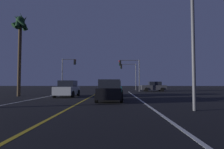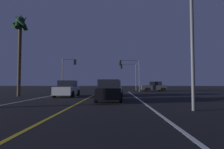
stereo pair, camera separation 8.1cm
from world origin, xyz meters
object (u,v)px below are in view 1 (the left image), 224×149
object	(u,v)px
car_ahead_far	(113,88)
street_lamp_right_near	(182,6)
car_lead_same_lane	(110,91)
traffic_light_near_right	(129,68)
traffic_light_near_left	(69,68)
traffic_light_far_right	(128,71)
car_crossing_side	(154,87)
car_oncoming	(67,89)
palm_tree_left_mid	(20,30)

from	to	relation	value
car_ahead_far	street_lamp_right_near	distance (m)	13.00
car_lead_same_lane	traffic_light_near_right	size ratio (longest dim) A/B	0.80
car_lead_same_lane	traffic_light_near_left	xyz separation A→B (m)	(-7.58, 16.67, 3.25)
car_ahead_far	traffic_light_near_left	world-z (taller)	traffic_light_near_left
traffic_light_near_right	traffic_light_far_right	xyz separation A→B (m)	(0.15, 5.50, -0.09)
car_crossing_side	street_lamp_right_near	distance (m)	23.98
car_ahead_far	street_lamp_right_near	size ratio (longest dim) A/B	0.49
car_oncoming	car_crossing_side	distance (m)	17.92
traffic_light_near_right	palm_tree_left_mid	distance (m)	17.46
car_ahead_far	traffic_light_far_right	bearing A→B (deg)	-9.70
traffic_light_near_left	street_lamp_right_near	bearing A→B (deg)	-61.84
car_lead_same_lane	car_crossing_side	distance (m)	19.66
car_ahead_far	traffic_light_near_right	distance (m)	10.94
car_lead_same_lane	street_lamp_right_near	bearing A→B (deg)	-141.21
car_lead_same_lane	traffic_light_near_right	distance (m)	17.19
traffic_light_far_right	palm_tree_left_mid	world-z (taller)	palm_tree_left_mid
traffic_light_near_right	street_lamp_right_near	distance (m)	21.75
car_crossing_side	car_lead_same_lane	bearing A→B (deg)	68.73
traffic_light_near_right	traffic_light_far_right	size ratio (longest dim) A/B	1.02
car_crossing_side	car_ahead_far	bearing A→B (deg)	59.61
palm_tree_left_mid	car_crossing_side	bearing A→B (deg)	37.11
car_ahead_far	car_crossing_side	size ratio (longest dim) A/B	1.00
car_lead_same_lane	traffic_light_far_right	xyz separation A→B (m)	(2.89, 22.17, 3.09)
car_crossing_side	palm_tree_left_mid	size ratio (longest dim) A/B	0.47
traffic_light_near_right	car_ahead_far	bearing A→B (deg)	76.06
car_oncoming	traffic_light_near_left	distance (m)	12.66
car_oncoming	car_crossing_side	world-z (taller)	same
car_lead_same_lane	car_oncoming	bearing A→B (deg)	44.00
traffic_light_near_left	traffic_light_far_right	xyz separation A→B (m)	(10.47, 5.50, -0.16)
traffic_light_far_right	street_lamp_right_near	distance (m)	27.23
car_ahead_far	traffic_light_far_right	distance (m)	16.18
street_lamp_right_near	traffic_light_far_right	bearing A→B (deg)	-87.62
car_lead_same_lane	car_oncoming	world-z (taller)	same
car_oncoming	traffic_light_near_right	world-z (taller)	traffic_light_near_right
traffic_light_near_left	car_ahead_far	bearing A→B (deg)	-52.50
palm_tree_left_mid	traffic_light_near_right	bearing A→B (deg)	41.59
car_ahead_far	car_lead_same_lane	xyz separation A→B (m)	(-0.21, -6.52, 0.00)
traffic_light_far_right	palm_tree_left_mid	distance (m)	21.57
traffic_light_far_right	palm_tree_left_mid	xyz separation A→B (m)	(-12.98, -16.89, 3.37)
car_ahead_far	street_lamp_right_near	world-z (taller)	street_lamp_right_near
car_crossing_side	street_lamp_right_near	xyz separation A→B (m)	(-3.12, -23.31, 4.70)
traffic_light_near_left	traffic_light_far_right	world-z (taller)	traffic_light_near_left
car_lead_same_lane	traffic_light_near_left	bearing A→B (deg)	24.46
traffic_light_near_right	car_crossing_side	bearing A→B (deg)	-159.44
car_oncoming	traffic_light_far_right	distance (m)	19.18
traffic_light_near_right	street_lamp_right_near	size ratio (longest dim) A/B	0.61
car_lead_same_lane	car_oncoming	xyz separation A→B (m)	(-4.63, 4.79, 0.00)
car_oncoming	traffic_light_near_right	distance (m)	14.33
car_ahead_far	traffic_light_near_left	size ratio (longest dim) A/B	0.78
traffic_light_near_left	palm_tree_left_mid	xyz separation A→B (m)	(-2.52, -11.39, 3.21)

